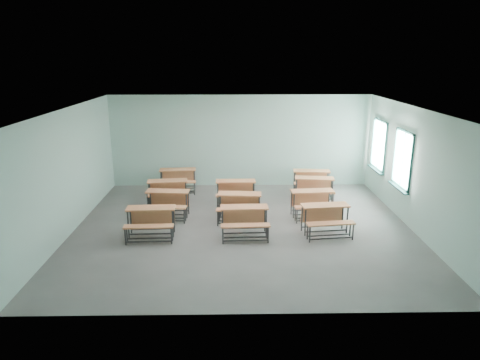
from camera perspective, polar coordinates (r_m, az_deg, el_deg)
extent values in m
cube|color=slate|center=(11.60, 0.39, -6.46)|extent=(9.00, 8.00, 0.02)
cube|color=white|center=(10.78, 0.42, 9.54)|extent=(9.00, 8.00, 0.02)
cube|color=#A6CFC2|center=(14.99, 0.03, 5.21)|extent=(9.00, 0.02, 3.20)
cube|color=#A6CFC2|center=(7.28, 1.19, -6.94)|extent=(9.00, 0.02, 3.20)
cube|color=#A6CFC2|center=(11.86, -21.94, 1.06)|extent=(0.02, 8.00, 3.20)
cube|color=#A6CFC2|center=(12.06, 22.35, 1.25)|extent=(0.02, 8.00, 3.20)
cube|color=#1A4A45|center=(14.74, 17.77, 1.57)|extent=(0.06, 1.20, 0.06)
cube|color=#1A4A45|center=(14.45, 18.30, 7.48)|extent=(0.06, 1.20, 0.06)
cube|color=#1A4A45|center=(14.05, 18.77, 4.01)|extent=(0.06, 0.06, 1.60)
cube|color=#1A4A45|center=(15.10, 17.35, 4.94)|extent=(0.06, 0.06, 1.60)
cube|color=#1A4A45|center=(14.57, 18.03, 4.49)|extent=(0.04, 0.04, 1.48)
cube|color=#1A4A45|center=(14.57, 18.03, 4.49)|extent=(0.04, 1.08, 0.04)
cube|color=#1A4A45|center=(14.74, 17.61, 1.34)|extent=(0.14, 1.28, 0.04)
cube|color=white|center=(14.58, 18.13, 4.49)|extent=(0.01, 1.08, 1.48)
cube|color=#1A4A45|center=(12.93, 20.52, -0.69)|extent=(0.06, 1.20, 0.06)
cube|color=#1A4A45|center=(12.60, 21.21, 6.02)|extent=(0.06, 1.20, 0.06)
cube|color=#1A4A45|center=(12.23, 21.82, 1.98)|extent=(0.06, 0.06, 1.60)
cube|color=#1A4A45|center=(13.26, 19.98, 3.21)|extent=(0.06, 0.06, 1.60)
cube|color=#1A4A45|center=(12.74, 20.86, 2.62)|extent=(0.04, 0.04, 1.48)
cube|color=#1A4A45|center=(12.74, 20.86, 2.62)|extent=(0.04, 1.08, 0.04)
cube|color=#1A4A45|center=(12.93, 20.33, -0.95)|extent=(0.14, 1.28, 0.04)
cube|color=white|center=(12.75, 20.97, 2.62)|extent=(0.01, 1.08, 1.48)
cube|color=#CE774A|center=(11.12, -11.82, -3.68)|extent=(1.23, 0.45, 0.04)
cube|color=#CE774A|center=(11.41, -11.59, -4.82)|extent=(1.16, 0.06, 0.42)
cylinder|color=#37393C|center=(11.21, -14.67, -5.81)|extent=(0.04, 0.04, 0.72)
cylinder|color=#37393C|center=(11.04, -8.94, -5.81)|extent=(0.04, 0.04, 0.72)
cylinder|color=#37393C|center=(11.51, -14.36, -5.20)|extent=(0.04, 0.04, 0.72)
cylinder|color=#37393C|center=(11.34, -8.79, -5.19)|extent=(0.04, 0.04, 0.72)
cube|color=#37393C|center=(11.21, -11.75, -7.04)|extent=(1.12, 0.07, 0.03)
cube|color=#37393C|center=(11.50, -11.52, -6.41)|extent=(1.12, 0.07, 0.03)
cube|color=#CE774A|center=(10.78, -12.10, -6.07)|extent=(1.23, 0.30, 0.04)
cylinder|color=#37393C|center=(10.89, -15.04, -7.37)|extent=(0.04, 0.04, 0.42)
cylinder|color=#37393C|center=(10.71, -9.13, -7.40)|extent=(0.04, 0.04, 0.42)
cylinder|color=#37393C|center=(11.06, -14.84, -6.97)|extent=(0.04, 0.04, 0.42)
cylinder|color=#37393C|center=(10.88, -9.03, -6.99)|extent=(0.04, 0.04, 0.42)
cube|color=#37393C|center=(10.83, -12.07, -8.02)|extent=(1.12, 0.07, 0.03)
cube|color=#37393C|center=(11.01, -11.92, -7.61)|extent=(1.12, 0.07, 0.03)
cube|color=#CE774A|center=(10.95, 0.56, -3.65)|extent=(1.23, 0.45, 0.04)
cube|color=#CE774A|center=(11.23, 0.50, -4.81)|extent=(1.16, 0.06, 0.42)
cylinder|color=#37393C|center=(10.91, -2.33, -5.87)|extent=(0.04, 0.04, 0.72)
cylinder|color=#37393C|center=(10.98, 3.54, -5.75)|extent=(0.04, 0.04, 0.72)
cylinder|color=#37393C|center=(11.21, -2.36, -5.25)|extent=(0.04, 0.04, 0.72)
cylinder|color=#37393C|center=(11.28, 3.35, -5.13)|extent=(0.04, 0.04, 0.72)
cube|color=#37393C|center=(11.03, 0.61, -7.07)|extent=(1.12, 0.07, 0.03)
cube|color=#37393C|center=(11.33, 0.50, -6.42)|extent=(1.12, 0.07, 0.03)
cube|color=#CE774A|center=(10.60, 0.73, -6.08)|extent=(1.23, 0.30, 0.04)
cylinder|color=#37393C|center=(10.58, -2.29, -7.49)|extent=(0.04, 0.04, 0.42)
cylinder|color=#37393C|center=(10.65, 3.79, -7.34)|extent=(0.04, 0.04, 0.42)
cylinder|color=#37393C|center=(10.76, -2.31, -7.07)|extent=(0.04, 0.04, 0.42)
cylinder|color=#37393C|center=(10.83, 3.67, -6.94)|extent=(0.04, 0.04, 0.42)
cube|color=#37393C|center=(10.66, 0.76, -8.06)|extent=(1.12, 0.07, 0.03)
cube|color=#37393C|center=(10.83, 0.69, -7.64)|extent=(1.12, 0.07, 0.03)
cube|color=#CE774A|center=(11.29, 11.29, -3.35)|extent=(1.26, 0.54, 0.04)
cube|color=#CE774A|center=(11.56, 10.91, -4.49)|extent=(1.15, 0.15, 0.42)
cylinder|color=#37393C|center=(11.12, 8.71, -5.63)|extent=(0.04, 0.04, 0.72)
cylinder|color=#37393C|center=(11.47, 14.10, -5.25)|extent=(0.04, 0.04, 0.72)
cylinder|color=#37393C|center=(11.41, 8.25, -5.04)|extent=(0.04, 0.04, 0.72)
cylinder|color=#37393C|center=(11.75, 13.53, -4.68)|extent=(0.04, 0.04, 0.72)
cube|color=#37393C|center=(11.38, 11.37, -6.66)|extent=(1.11, 0.16, 0.03)
cube|color=#37393C|center=(11.66, 10.86, -6.05)|extent=(1.11, 0.16, 0.03)
cube|color=#CE774A|center=(10.97, 12.02, -5.68)|extent=(1.24, 0.39, 0.04)
cylinder|color=#37393C|center=(10.80, 9.29, -7.19)|extent=(0.04, 0.04, 0.42)
cylinder|color=#37393C|center=(11.16, 14.84, -6.74)|extent=(0.04, 0.04, 0.42)
cylinder|color=#37393C|center=(10.97, 9.00, -6.80)|extent=(0.04, 0.04, 0.42)
cylinder|color=#37393C|center=(11.33, 14.47, -6.37)|extent=(0.04, 0.04, 0.42)
cube|color=#37393C|center=(11.02, 12.07, -7.59)|extent=(1.11, 0.16, 0.03)
cube|color=#37393C|center=(11.19, 11.74, -7.20)|extent=(1.11, 0.16, 0.03)
cube|color=#CE774A|center=(12.39, -9.61, -1.49)|extent=(1.25, 0.49, 0.04)
cube|color=#CE774A|center=(12.66, -9.37, -2.57)|extent=(1.16, 0.10, 0.42)
cylinder|color=#37393C|center=(12.49, -12.20, -3.33)|extent=(0.04, 0.04, 0.72)
cylinder|color=#37393C|center=(12.25, -7.13, -3.47)|extent=(0.04, 0.04, 0.72)
cylinder|color=#37393C|center=(12.79, -11.83, -2.84)|extent=(0.04, 0.04, 0.72)
cylinder|color=#37393C|center=(12.55, -6.88, -2.97)|extent=(0.04, 0.04, 0.72)
cube|color=#37393C|center=(12.45, -9.63, -4.53)|extent=(1.12, 0.11, 0.03)
cube|color=#37393C|center=(12.75, -9.32, -4.01)|extent=(1.12, 0.11, 0.03)
cube|color=#CE774A|center=(12.04, -10.04, -3.57)|extent=(1.24, 0.34, 0.04)
cylinder|color=#37393C|center=(12.16, -12.66, -4.66)|extent=(0.04, 0.04, 0.42)
cylinder|color=#37393C|center=(11.91, -7.46, -4.83)|extent=(0.04, 0.04, 0.42)
cylinder|color=#37393C|center=(12.34, -12.43, -4.34)|extent=(0.04, 0.04, 0.42)
cylinder|color=#37393C|center=(12.09, -7.29, -4.51)|extent=(0.04, 0.04, 0.42)
cube|color=#37393C|center=(12.07, -10.06, -5.32)|extent=(1.12, 0.11, 0.03)
cube|color=#37393C|center=(12.25, -9.86, -4.99)|extent=(1.12, 0.11, 0.03)
cube|color=#CE774A|center=(11.98, -0.06, -1.87)|extent=(1.25, 0.50, 0.04)
cube|color=#CE774A|center=(12.26, -0.01, -2.97)|extent=(1.16, 0.11, 0.42)
cylinder|color=#37393C|center=(12.00, -2.78, -3.79)|extent=(0.04, 0.04, 0.72)
cylinder|color=#37393C|center=(11.94, 2.58, -3.90)|extent=(0.04, 0.04, 0.72)
cylinder|color=#37393C|center=(12.30, -2.62, -3.27)|extent=(0.04, 0.04, 0.72)
cylinder|color=#37393C|center=(12.24, 2.60, -3.37)|extent=(0.04, 0.04, 0.72)
cube|color=#37393C|center=(12.05, -0.11, -5.01)|extent=(1.12, 0.11, 0.03)
cube|color=#37393C|center=(12.35, -0.02, -4.46)|extent=(1.12, 0.11, 0.03)
cube|color=#CE774A|center=(11.62, -0.20, -4.03)|extent=(1.24, 0.34, 0.04)
cylinder|color=#37393C|center=(11.66, -2.98, -5.19)|extent=(0.04, 0.04, 0.42)
cylinder|color=#37393C|center=(11.60, 2.54, -5.31)|extent=(0.04, 0.04, 0.42)
cylinder|color=#37393C|center=(11.84, -2.88, -4.85)|extent=(0.04, 0.04, 0.42)
cylinder|color=#37393C|center=(11.78, 2.56, -4.96)|extent=(0.04, 0.04, 0.42)
cube|color=#37393C|center=(11.66, -0.23, -5.85)|extent=(1.12, 0.11, 0.03)
cube|color=#37393C|center=(11.84, -0.17, -5.50)|extent=(1.12, 0.11, 0.03)
cube|color=#CE774A|center=(12.41, 9.62, -1.46)|extent=(1.25, 0.50, 0.04)
cube|color=#CE774A|center=(12.68, 9.33, -2.54)|extent=(1.16, 0.11, 0.42)
cylinder|color=#37393C|center=(12.25, 7.20, -3.48)|extent=(0.04, 0.04, 0.72)
cylinder|color=#37393C|center=(12.54, 12.20, -3.26)|extent=(0.04, 0.04, 0.72)
cylinder|color=#37393C|center=(12.55, 6.88, -2.98)|extent=(0.04, 0.04, 0.72)
cylinder|color=#37393C|center=(12.83, 11.77, -2.78)|extent=(0.04, 0.04, 0.72)
cube|color=#37393C|center=(12.47, 9.67, -4.50)|extent=(1.12, 0.12, 0.03)
cube|color=#37393C|center=(12.76, 9.30, -3.98)|extent=(1.12, 0.12, 0.03)
cube|color=#CE774A|center=(12.06, 10.15, -3.53)|extent=(1.24, 0.35, 0.04)
cylinder|color=#37393C|center=(11.91, 7.62, -4.84)|extent=(0.04, 0.04, 0.42)
cylinder|color=#37393C|center=(12.21, 12.75, -4.58)|extent=(0.04, 0.04, 0.42)
cylinder|color=#37393C|center=(12.09, 7.41, -4.51)|extent=(0.04, 0.04, 0.42)
cylinder|color=#37393C|center=(12.38, 12.48, -4.26)|extent=(0.04, 0.04, 0.42)
cube|color=#37393C|center=(12.10, 10.18, -5.28)|extent=(1.12, 0.12, 0.03)
cube|color=#37393C|center=(12.27, 9.94, -4.96)|extent=(1.12, 0.12, 0.03)
cube|color=#CE774A|center=(13.41, -9.67, -0.12)|extent=(1.26, 0.54, 0.04)
cube|color=#CE774A|center=(13.68, -9.58, -1.14)|extent=(1.15, 0.15, 0.42)
cylinder|color=#37393C|center=(13.41, -12.00, -1.96)|extent=(0.04, 0.04, 0.72)
cylinder|color=#37393C|center=(13.36, -7.22, -1.80)|extent=(0.04, 0.04, 0.72)
cylinder|color=#37393C|center=(13.72, -11.91, -1.54)|extent=(0.04, 0.04, 0.72)
cylinder|color=#37393C|center=(13.67, -7.23, -1.38)|extent=(0.04, 0.04, 0.72)
cube|color=#37393C|center=(13.45, -9.56, -2.93)|extent=(1.12, 0.15, 0.03)
cube|color=#37393C|center=(13.76, -9.52, -2.49)|extent=(1.12, 0.15, 0.03)
cube|color=#CE774A|center=(13.04, -9.68, -1.99)|extent=(1.24, 0.39, 0.04)
cylinder|color=#37393C|center=(13.06, -12.10, -3.16)|extent=(0.04, 0.04, 0.42)
cylinder|color=#37393C|center=(13.00, -7.18, -3.00)|extent=(0.04, 0.04, 0.42)
cylinder|color=#37393C|center=(13.24, -12.04, -2.89)|extent=(0.04, 0.04, 0.42)
cylinder|color=#37393C|center=(13.19, -7.19, -2.72)|extent=(0.04, 0.04, 0.42)
cube|color=#37393C|center=(13.06, -9.62, -3.62)|extent=(1.12, 0.15, 0.03)
cube|color=#37393C|center=(13.24, -9.59, -3.34)|extent=(1.12, 0.15, 0.03)
cube|color=#CE774A|center=(13.20, -0.58, -0.15)|extent=(1.23, 0.42, 0.04)
cube|color=#CE774A|center=(13.47, -0.59, -1.19)|extent=(1.16, 0.04, 0.42)
cylinder|color=#37393C|center=(13.16, -3.00, -1.96)|extent=(0.04, 0.04, 0.72)
cylinder|color=#37393C|center=(13.18, 1.87, -1.92)|extent=(0.04, 0.04, 0.72)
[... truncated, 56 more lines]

